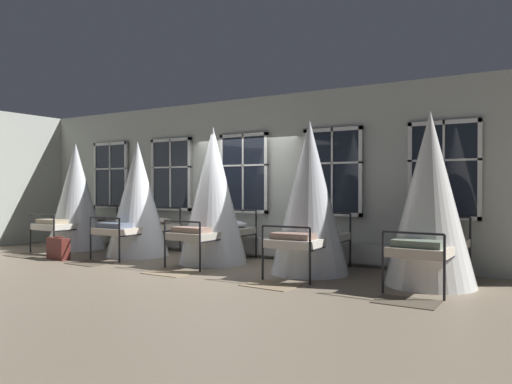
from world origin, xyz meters
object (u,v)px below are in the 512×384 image
(cot_second, at_px, (138,200))
(cot_fifth, at_px, (430,201))
(cot_third, at_px, (213,197))
(suitcase_dark, at_px, (58,248))
(cot_first, at_px, (76,198))
(cot_fourth, at_px, (310,199))

(cot_second, relative_size, cot_fifth, 0.93)
(cot_third, xyz_separation_m, suitcase_dark, (-2.97, -1.29, -1.07))
(cot_first, relative_size, cot_fourth, 0.96)
(cot_second, bearing_deg, cot_first, 88.46)
(cot_third, distance_m, cot_fifth, 4.09)
(cot_fourth, bearing_deg, cot_fifth, -91.91)
(cot_second, height_order, cot_fifth, cot_fifth)
(cot_third, bearing_deg, suitcase_dark, 114.10)
(cot_first, height_order, cot_second, cot_first)
(cot_third, height_order, suitcase_dark, cot_third)
(cot_second, bearing_deg, cot_fifth, -90.76)
(cot_second, xyz_separation_m, cot_fifth, (6.08, -0.02, 0.09))
(cot_third, bearing_deg, cot_fifth, -90.05)
(cot_first, xyz_separation_m, cot_fourth, (6.15, -0.04, 0.06))
(cot_first, relative_size, cot_second, 1.02)
(suitcase_dark, bearing_deg, cot_third, 28.83)
(cot_second, height_order, cot_third, cot_third)
(cot_second, distance_m, suitcase_dark, 1.87)
(cot_first, distance_m, suitcase_dark, 1.96)
(cot_first, bearing_deg, cot_fourth, -91.38)
(cot_fourth, xyz_separation_m, cot_fifth, (2.00, -0.01, 0.00))
(cot_second, height_order, cot_fourth, cot_fourth)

